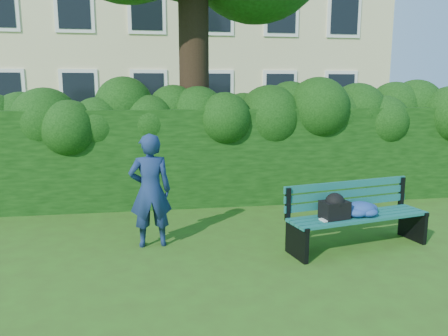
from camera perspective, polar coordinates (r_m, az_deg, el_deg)
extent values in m
plane|color=#334F19|center=(6.47, 0.85, -9.27)|extent=(80.00, 80.00, 0.00)
cube|color=white|center=(16.72, -26.62, 8.78)|extent=(1.30, 0.08, 1.60)
cube|color=black|center=(16.68, -26.67, 8.77)|extent=(1.05, 0.04, 1.35)
cube|color=white|center=(16.18, -18.39, 9.32)|extent=(1.30, 0.08, 1.60)
cube|color=black|center=(16.14, -18.42, 9.32)|extent=(1.05, 0.04, 1.35)
cube|color=white|center=(15.98, -9.75, 9.69)|extent=(1.30, 0.08, 1.60)
cube|color=black|center=(15.94, -9.75, 9.69)|extent=(1.05, 0.04, 1.35)
cube|color=white|center=(16.13, -1.07, 9.85)|extent=(1.30, 0.08, 1.60)
cube|color=black|center=(16.09, -1.05, 9.85)|extent=(1.05, 0.04, 1.35)
cube|color=white|center=(16.64, 7.26, 9.79)|extent=(1.30, 0.08, 1.60)
cube|color=black|center=(16.60, 7.30, 9.78)|extent=(1.05, 0.04, 1.35)
cube|color=white|center=(17.46, 14.95, 9.55)|extent=(1.30, 0.08, 1.60)
cube|color=black|center=(17.43, 15.00, 9.55)|extent=(1.05, 0.04, 1.35)
cube|color=white|center=(16.38, -18.99, 19.14)|extent=(1.30, 0.08, 1.60)
cube|color=black|center=(16.35, -19.01, 19.17)|extent=(1.05, 0.04, 1.35)
cube|color=white|center=(16.19, -10.08, 19.65)|extent=(1.30, 0.08, 1.60)
cube|color=black|center=(16.15, -10.08, 19.67)|extent=(1.05, 0.04, 1.35)
cube|color=white|center=(16.34, -1.11, 19.71)|extent=(1.30, 0.08, 1.60)
cube|color=black|center=(16.30, -1.09, 19.73)|extent=(1.05, 0.04, 1.35)
cube|color=white|center=(16.84, 7.50, 19.35)|extent=(1.30, 0.08, 1.60)
cube|color=black|center=(16.80, 7.54, 19.37)|extent=(1.05, 0.04, 1.35)
cube|color=white|center=(17.66, 15.40, 18.66)|extent=(1.30, 0.08, 1.60)
cube|color=black|center=(17.62, 15.46, 18.68)|extent=(1.05, 0.04, 1.35)
cube|color=black|center=(8.36, -1.73, 1.64)|extent=(10.00, 1.00, 1.80)
cylinder|color=black|center=(8.64, -3.94, 13.71)|extent=(0.57, 0.57, 5.35)
cube|color=#105052|center=(6.14, 18.23, -6.50)|extent=(2.00, 0.51, 0.04)
cube|color=#105052|center=(6.23, 17.54, -6.22)|extent=(2.00, 0.51, 0.04)
cube|color=#105052|center=(6.32, 16.86, -5.94)|extent=(2.00, 0.51, 0.04)
cube|color=#105052|center=(6.41, 16.21, -5.67)|extent=(2.00, 0.51, 0.04)
cube|color=#105052|center=(6.43, 15.84, -4.38)|extent=(1.99, 0.45, 0.10)
cube|color=#105052|center=(6.41, 15.84, -3.24)|extent=(1.99, 0.45, 0.10)
cube|color=#105052|center=(6.39, 15.84, -2.09)|extent=(1.99, 0.45, 0.10)
cube|color=black|center=(5.82, 9.49, -9.43)|extent=(0.16, 0.50, 0.44)
cube|color=black|center=(5.90, 8.34, -4.72)|extent=(0.07, 0.07, 0.45)
cube|color=black|center=(5.71, 9.81, -7.50)|extent=(0.14, 0.42, 0.05)
cube|color=black|center=(6.95, 23.39, -6.83)|extent=(0.16, 0.50, 0.44)
cube|color=black|center=(7.02, 22.18, -2.94)|extent=(0.07, 0.07, 0.45)
cube|color=black|center=(6.86, 23.82, -5.18)|extent=(0.14, 0.42, 0.05)
cube|color=white|center=(5.91, 13.34, -6.59)|extent=(0.20, 0.16, 0.02)
cube|color=black|center=(6.00, 14.23, -5.30)|extent=(0.40, 0.32, 0.24)
imported|color=navy|center=(6.08, -9.60, -2.93)|extent=(0.60, 0.41, 1.58)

